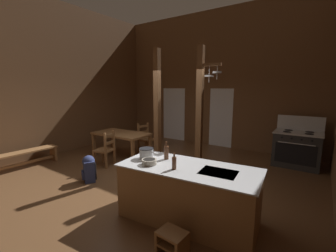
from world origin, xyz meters
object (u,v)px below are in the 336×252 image
object	(u,v)px
bench_along_left_wall	(24,156)
bottle_short_on_counter	(174,163)
stockpot_on_counter	(146,153)
mixing_bowl_on_counter	(149,162)
ladderback_chair_by_post	(146,139)
backpack	(89,168)
dining_table	(121,136)
ladderback_chair_near_window	(106,150)
step_stool	(172,241)
kitchen_island	(188,193)
bottle_tall_on_counter	(166,152)
stove_range	(297,148)

from	to	relation	value
bench_along_left_wall	bottle_short_on_counter	world-z (taller)	bottle_short_on_counter
stockpot_on_counter	bottle_short_on_counter	size ratio (longest dim) A/B	1.27
mixing_bowl_on_counter	bottle_short_on_counter	bearing A→B (deg)	5.84
ladderback_chair_by_post	bottle_short_on_counter	bearing A→B (deg)	-43.73
ladderback_chair_by_post	stockpot_on_counter	bearing A→B (deg)	-49.62
mixing_bowl_on_counter	backpack	bearing A→B (deg)	171.46
backpack	bottle_short_on_counter	distance (m)	2.55
ladderback_chair_by_post	bench_along_left_wall	xyz separation A→B (m)	(-1.73, -2.92, -0.14)
bench_along_left_wall	mixing_bowl_on_counter	world-z (taller)	mixing_bowl_on_counter
dining_table	ladderback_chair_by_post	world-z (taller)	ladderback_chair_by_post
ladderback_chair_near_window	bench_along_left_wall	size ratio (longest dim) A/B	0.56
dining_table	backpack	bearing A→B (deg)	-67.08
dining_table	bottle_short_on_counter	distance (m)	3.74
step_stool	kitchen_island	bearing A→B (deg)	105.25
bottle_short_on_counter	ladderback_chair_near_window	bearing A→B (deg)	158.66
ladderback_chair_near_window	backpack	size ratio (longest dim) A/B	1.59
stockpot_on_counter	bottle_short_on_counter	xyz separation A→B (m)	(0.68, -0.17, 0.01)
kitchen_island	dining_table	bearing A→B (deg)	152.02
bottle_tall_on_counter	bottle_short_on_counter	size ratio (longest dim) A/B	1.22
stove_range	mixing_bowl_on_counter	bearing A→B (deg)	-113.23
backpack	mixing_bowl_on_counter	bearing A→B (deg)	-8.54
dining_table	ladderback_chair_near_window	world-z (taller)	ladderback_chair_near_window
ladderback_chair_near_window	mixing_bowl_on_counter	world-z (taller)	mixing_bowl_on_counter
stove_range	stockpot_on_counter	size ratio (longest dim) A/B	4.13
bottle_tall_on_counter	bottle_short_on_counter	xyz separation A→B (m)	(0.37, -0.33, -0.02)
backpack	mixing_bowl_on_counter	world-z (taller)	mixing_bowl_on_counter
stove_range	ladderback_chair_by_post	xyz separation A→B (m)	(-4.17, -1.28, -0.03)
ladderback_chair_near_window	mixing_bowl_on_counter	bearing A→B (deg)	-25.60
mixing_bowl_on_counter	bottle_tall_on_counter	xyz separation A→B (m)	(0.07, 0.37, 0.08)
kitchen_island	bottle_short_on_counter	world-z (taller)	bottle_short_on_counter
stockpot_on_counter	mixing_bowl_on_counter	distance (m)	0.33
ladderback_chair_by_post	kitchen_island	bearing A→B (deg)	-40.23
stove_range	bottle_short_on_counter	world-z (taller)	stove_range
bench_along_left_wall	mixing_bowl_on_counter	size ratio (longest dim) A/B	7.07
dining_table	ladderback_chair_near_window	bearing A→B (deg)	-73.08
dining_table	bottle_tall_on_counter	bearing A→B (deg)	-30.29
stove_range	bench_along_left_wall	world-z (taller)	stove_range
stove_range	step_stool	distance (m)	4.69
kitchen_island	mixing_bowl_on_counter	world-z (taller)	mixing_bowl_on_counter
bottle_tall_on_counter	step_stool	bearing A→B (deg)	-51.44
ladderback_chair_by_post	dining_table	bearing A→B (deg)	-110.98
step_stool	dining_table	bearing A→B (deg)	144.27
mixing_bowl_on_counter	bottle_short_on_counter	world-z (taller)	bottle_short_on_counter
stove_range	dining_table	world-z (taller)	stove_range
bench_along_left_wall	stockpot_on_counter	distance (m)	3.98
step_stool	ladderback_chair_near_window	xyz separation A→B (m)	(-3.25, 1.70, 0.27)
stove_range	dining_table	distance (m)	4.93
ladderback_chair_by_post	bench_along_left_wall	bearing A→B (deg)	-120.62
backpack	step_stool	bearing A→B (deg)	-16.32
bottle_short_on_counter	dining_table	bearing A→B (deg)	148.24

